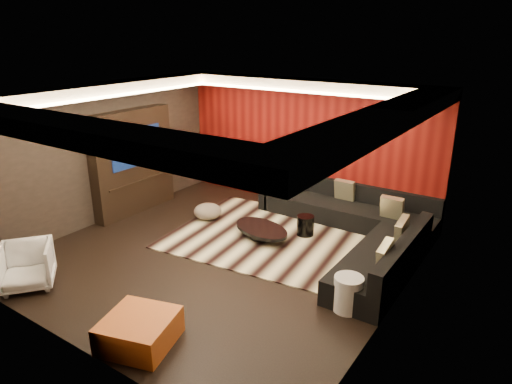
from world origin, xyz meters
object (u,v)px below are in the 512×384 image
Objects in this scene: armchair at (27,266)px; sectional_sofa at (358,227)px; white_side_table at (348,293)px; drum_stool at (305,225)px; orange_ottoman at (139,331)px; coffee_table at (261,232)px.

sectional_sofa is (3.56, 4.36, -0.08)m from armchair.
white_side_table is 0.68× the size of armchair.
orange_ottoman is at bearing -92.90° from drum_stool.
armchair is 0.21× the size of sectional_sofa.
orange_ottoman is (0.43, -3.43, 0.06)m from coffee_table.
white_side_table is at bearing -29.14° from coffee_table.
coffee_table is at bearing -148.54° from sectional_sofa.
sectional_sofa is at bearing 75.78° from orange_ottoman.
coffee_table is 2.38× the size of white_side_table.
orange_ottoman is (-1.87, -2.15, -0.07)m from white_side_table.
orange_ottoman is 1.11× the size of armchair.
armchair is at bearing -129.23° from sectional_sofa.
armchair is at bearing -120.65° from coffee_table.
coffee_table is 3.18× the size of drum_stool.
armchair is at bearing 180.00° from orange_ottoman.
sectional_sofa reaches higher than orange_ottoman.
drum_stool is 0.97m from sectional_sofa.
coffee_table is 1.46× the size of orange_ottoman.
sectional_sofa reaches higher than drum_stool.
drum_stool is 4.01m from orange_ottoman.
sectional_sofa is (1.53, 0.94, 0.14)m from coffee_table.
white_side_table reaches higher than drum_stool.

